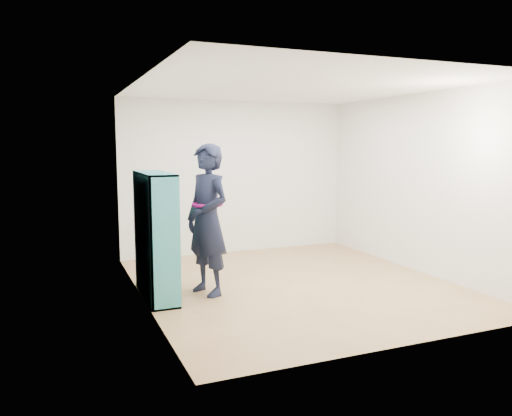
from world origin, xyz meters
name	(u,v)px	position (x,y,z in m)	size (l,w,h in m)	color
floor	(295,284)	(0.00, 0.00, 0.00)	(4.50, 4.50, 0.00)	#9A7646
ceiling	(297,87)	(0.00, 0.00, 2.60)	(4.50, 4.50, 0.00)	white
wall_left	(142,194)	(-2.00, 0.00, 1.30)	(0.02, 4.50, 2.60)	silver
wall_right	(418,183)	(2.00, 0.00, 1.30)	(0.02, 4.50, 2.60)	silver
wall_back	(237,177)	(0.00, 2.25, 1.30)	(4.00, 0.02, 2.60)	silver
wall_front	(409,208)	(0.00, -2.25, 1.30)	(4.00, 0.02, 2.60)	silver
bookshelf	(154,237)	(-1.85, 0.15, 0.75)	(0.34, 1.15, 1.54)	teal
person	(207,220)	(-1.20, 0.04, 0.94)	(0.66, 0.80, 1.88)	black
smartphone	(194,210)	(-1.37, 0.06, 1.06)	(0.07, 0.09, 0.14)	silver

